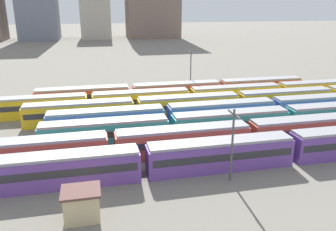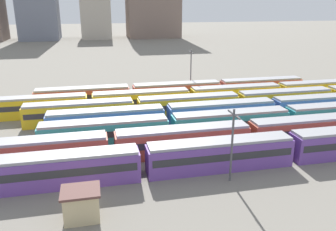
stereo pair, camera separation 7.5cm
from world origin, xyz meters
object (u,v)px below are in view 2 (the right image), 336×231
object	(u,v)px
train_track_1	(309,130)
signal_hut	(81,204)
catenary_pole_2	(232,142)
train_track_4	(328,97)
train_track_6	(177,91)
train_track_5	(190,97)
catenary_pole_1	(191,70)

from	to	relation	value
train_track_1	signal_hut	distance (m)	34.15
signal_hut	train_track_1	bearing A→B (deg)	20.85
catenary_pole_2	train_track_4	bearing A→B (deg)	38.47
train_track_6	catenary_pole_2	distance (m)	34.54
train_track_6	signal_hut	distance (m)	42.44
train_track_4	signal_hut	distance (m)	54.14
train_track_5	catenary_pole_2	size ratio (longest dim) A/B	8.73
train_track_4	catenary_pole_2	world-z (taller)	catenary_pole_2
catenary_pole_1	train_track_6	bearing A→B (deg)	-141.93
train_track_5	catenary_pole_2	distance (m)	29.51
train_track_6	catenary_pole_1	world-z (taller)	catenary_pole_1
train_track_5	train_track_6	distance (m)	5.36
signal_hut	catenary_pole_2	bearing A→B (deg)	13.09
train_track_6	signal_hut	xyz separation A→B (m)	(-18.58, -38.15, -0.35)
train_track_5	catenary_pole_1	distance (m)	9.31
catenary_pole_1	train_track_1	bearing A→B (deg)	-71.82
train_track_1	catenary_pole_2	size ratio (longest dim) A/B	10.94
train_track_1	train_track_6	size ratio (longest dim) A/B	1.68
train_track_6	catenary_pole_2	size ratio (longest dim) A/B	6.52
train_track_4	train_track_5	distance (m)	27.11
train_track_6	catenary_pole_1	xyz separation A→B (m)	(3.81, 2.98, 3.67)
train_track_1	catenary_pole_1	xyz separation A→B (m)	(-9.52, 28.98, 3.67)
train_track_1	train_track_5	bearing A→B (deg)	120.04
train_track_4	signal_hut	bearing A→B (deg)	-149.17
train_track_5	train_track_4	bearing A→B (deg)	-11.06
catenary_pole_2	signal_hut	xyz separation A→B (m)	(-16.35, -3.80, -3.25)
train_track_1	train_track_4	distance (m)	21.35
train_track_6	catenary_pole_1	distance (m)	6.07
train_track_1	catenary_pole_2	world-z (taller)	catenary_pole_2
train_track_4	train_track_6	xyz separation A→B (m)	(-27.91, 10.40, -0.00)
train_track_1	catenary_pole_1	world-z (taller)	catenary_pole_1
train_track_1	train_track_4	xyz separation A→B (m)	(14.58, 15.60, 0.00)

